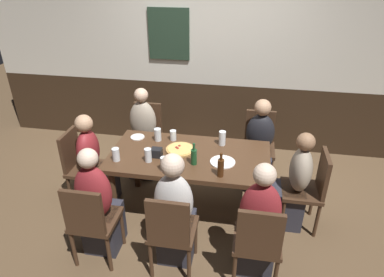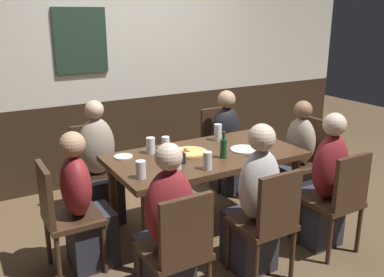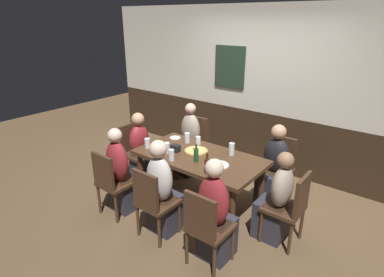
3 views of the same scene
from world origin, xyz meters
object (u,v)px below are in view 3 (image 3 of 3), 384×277
at_px(chair_head_west, 135,149).
at_px(condiment_caddy, 176,148).
at_px(person_left_far, 189,144).
at_px(highball_clear, 232,149).
at_px(chair_mid_near, 153,200).
at_px(plate_white_large, 218,165).
at_px(chair_right_near, 206,225).
at_px(person_right_far, 273,171).
at_px(chair_left_far, 195,141).
at_px(beer_glass_half, 198,141).
at_px(tumbler_water, 187,138).
at_px(plate_white_small, 175,138).
at_px(chair_head_east, 291,205).
at_px(beer_glass_tall, 171,156).
at_px(person_left_near, 122,177).
at_px(dining_table, 199,161).
at_px(pint_glass_pale, 167,149).
at_px(person_mid_near, 163,194).
at_px(pizza, 196,151).
at_px(person_right_near, 215,218).
at_px(person_head_east, 276,203).
at_px(person_head_west, 142,154).
at_px(beer_bottle_brown, 207,165).
at_px(pint_glass_amber, 147,144).
at_px(chair_right_far, 278,165).
at_px(chair_left_near, 111,180).

distance_m(chair_head_west, condiment_caddy, 0.97).
bearing_deg(person_left_far, highball_clear, -21.74).
height_order(chair_mid_near, plate_white_large, chair_mid_near).
xyz_separation_m(chair_right_near, person_right_far, (0.00, 1.54, -0.03)).
height_order(chair_head_west, chair_left_far, same).
bearing_deg(beer_glass_half, highball_clear, -1.55).
bearing_deg(highball_clear, chair_mid_near, -105.50).
xyz_separation_m(tumbler_water, plate_white_small, (-0.25, 0.02, -0.06)).
bearing_deg(chair_head_east, condiment_caddy, -176.76).
xyz_separation_m(tumbler_water, beer_glass_tall, (0.22, -0.58, 0.00)).
distance_m(beer_glass_half, condiment_caddy, 0.39).
height_order(person_left_near, beer_glass_half, person_left_near).
xyz_separation_m(dining_table, person_left_near, (-0.73, -0.69, -0.17)).
distance_m(dining_table, pint_glass_pale, 0.45).
distance_m(chair_head_east, person_mid_near, 1.42).
height_order(chair_head_east, pizza, chair_head_east).
relative_size(chair_head_east, person_right_near, 0.75).
bearing_deg(plate_white_large, person_left_near, -150.96).
height_order(person_right_near, plate_white_large, person_right_near).
xyz_separation_m(person_mid_near, pint_glass_pale, (-0.38, 0.50, 0.30)).
height_order(chair_left_far, person_head_east, person_head_east).
relative_size(tumbler_water, beer_glass_half, 1.24).
distance_m(chair_head_east, person_head_west, 2.33).
height_order(beer_glass_half, beer_bottle_brown, beer_bottle_brown).
relative_size(chair_head_east, pint_glass_amber, 6.53).
relative_size(beer_glass_half, plate_white_large, 0.46).
distance_m(chair_left_far, pint_glass_pale, 1.14).
height_order(person_right_near, tumbler_water, person_right_near).
xyz_separation_m(person_right_near, pint_glass_amber, (-1.43, 0.46, 0.31)).
relative_size(beer_glass_tall, plate_white_large, 0.57).
bearing_deg(highball_clear, chair_right_near, -69.73).
distance_m(beer_glass_half, beer_bottle_brown, 0.86).
distance_m(pizza, plate_white_large, 0.49).
distance_m(chair_left_far, person_mid_near, 1.71).
relative_size(person_right_far, beer_bottle_brown, 4.50).
xyz_separation_m(chair_right_far, person_right_far, (0.00, -0.16, -0.03)).
height_order(person_right_far, condiment_caddy, person_right_far).
relative_size(chair_left_near, beer_bottle_brown, 3.55).
bearing_deg(tumbler_water, chair_right_far, 28.05).
bearing_deg(chair_left_far, plate_white_large, -40.95).
relative_size(chair_head_west, beer_glass_tall, 6.16).
xyz_separation_m(person_head_west, beer_bottle_brown, (1.44, -0.33, 0.38)).
bearing_deg(tumbler_water, plate_white_large, -24.09).
xyz_separation_m(person_right_near, beer_glass_tall, (-0.91, 0.36, 0.31)).
distance_m(tumbler_water, pint_glass_pale, 0.44).
bearing_deg(beer_glass_half, beer_bottle_brown, -46.15).
distance_m(pint_glass_amber, condiment_caddy, 0.41).
distance_m(person_head_west, highball_clear, 1.46).
relative_size(chair_right_near, person_head_east, 0.81).
distance_m(dining_table, pizza, 0.16).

